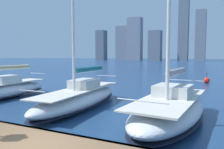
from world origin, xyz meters
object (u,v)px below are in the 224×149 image
Objects in this scene: sailboat_teal at (80,97)px; sailboat_tan at (1,90)px; channel_buoy at (207,80)px; sailboat_grey at (170,109)px.

sailboat_teal is 7.02m from sailboat_tan.
sailboat_teal is 8.34× the size of channel_buoy.
channel_buoy is (-13.78, -16.69, -0.34)m from sailboat_tan.
channel_buoy is (-1.14, -17.40, -0.34)m from sailboat_grey.
channel_buoy is at bearing -93.74° from sailboat_grey.
sailboat_tan reaches higher than sailboat_grey.
sailboat_teal is at bearing -179.24° from sailboat_tan.
sailboat_teal is 0.99× the size of sailboat_tan.
sailboat_teal reaches higher than sailboat_grey.
sailboat_tan is (7.02, 0.09, -0.01)m from sailboat_teal.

